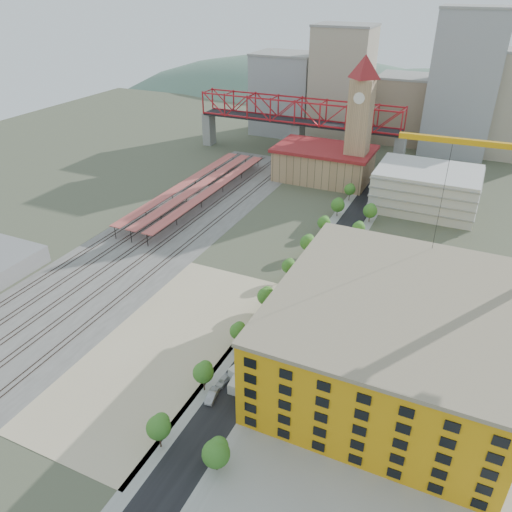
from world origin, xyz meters
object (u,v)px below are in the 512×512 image
at_px(site_trailer_b, 249,364).
at_px(site_trailer_c, 267,340).
at_px(site_trailer_a, 241,377).
at_px(site_trailer_d, 288,309).
at_px(clock_tower, 360,111).
at_px(construction_building, 392,336).
at_px(car_0, 223,381).

relative_size(site_trailer_b, site_trailer_c, 1.17).
height_order(site_trailer_a, site_trailer_d, site_trailer_d).
bearing_deg(site_trailer_b, site_trailer_c, 104.10).
bearing_deg(site_trailer_b, site_trailer_d, 104.10).
height_order(clock_tower, site_trailer_a, clock_tower).
bearing_deg(clock_tower, construction_building, -71.22).
xyz_separation_m(site_trailer_b, car_0, (-3.00, -6.01, -0.71)).
bearing_deg(site_trailer_d, site_trailer_b, -91.38).
bearing_deg(site_trailer_d, construction_building, -24.23).
height_order(clock_tower, site_trailer_d, clock_tower).
bearing_deg(construction_building, site_trailer_d, 157.16).
bearing_deg(car_0, site_trailer_d, 88.09).
xyz_separation_m(construction_building, car_0, (-29.00, -16.86, -8.71)).
relative_size(site_trailer_c, car_0, 2.16).
height_order(clock_tower, car_0, clock_tower).
bearing_deg(site_trailer_a, site_trailer_b, 86.25).
bearing_deg(clock_tower, site_trailer_c, -85.51).
distance_m(construction_building, site_trailer_a, 31.02).
bearing_deg(clock_tower, site_trailer_a, -86.01).
bearing_deg(car_0, clock_tower, 96.70).
distance_m(site_trailer_a, site_trailer_b, 3.94).
height_order(site_trailer_a, site_trailer_b, site_trailer_b).
bearing_deg(site_trailer_c, site_trailer_b, -109.87).
relative_size(construction_building, car_0, 12.33).
distance_m(site_trailer_b, site_trailer_c, 8.96).
distance_m(construction_building, car_0, 34.66).
relative_size(clock_tower, car_0, 12.67).
bearing_deg(site_trailer_a, site_trailer_c, 86.25).
xyz_separation_m(clock_tower, site_trailer_a, (8.00, -114.78, -27.52)).
xyz_separation_m(clock_tower, site_trailer_c, (8.00, -101.89, -27.49)).
distance_m(site_trailer_c, site_trailer_d, 12.84).
xyz_separation_m(construction_building, site_trailer_c, (-26.00, -1.89, -8.20)).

